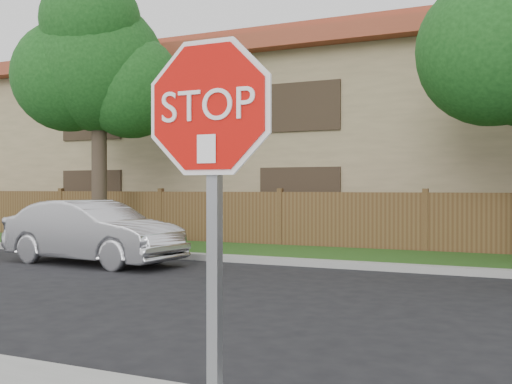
% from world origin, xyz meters
% --- Properties ---
extents(far_curb, '(70.00, 0.30, 0.15)m').
position_xyz_m(far_curb, '(0.00, 8.15, 0.07)').
color(far_curb, gray).
rests_on(far_curb, ground).
extents(grass_strip, '(70.00, 3.00, 0.12)m').
position_xyz_m(grass_strip, '(0.00, 9.80, 0.06)').
color(grass_strip, '#1E4714').
rests_on(grass_strip, ground).
extents(fence, '(70.00, 0.12, 1.60)m').
position_xyz_m(fence, '(0.00, 11.40, 0.80)').
color(fence, '#4F341C').
rests_on(fence, ground).
extents(apartment_building, '(35.20, 9.20, 7.20)m').
position_xyz_m(apartment_building, '(0.00, 17.00, 3.53)').
color(apartment_building, '#8A7B56').
rests_on(apartment_building, ground).
extents(tree_left, '(4.80, 3.90, 7.78)m').
position_xyz_m(tree_left, '(-8.98, 9.57, 5.22)').
color(tree_left, '#382B21').
rests_on(tree_left, ground).
extents(stop_sign, '(1.01, 0.13, 2.55)m').
position_xyz_m(stop_sign, '(0.86, -1.48, 1.83)').
color(stop_sign, gray).
rests_on(stop_sign, sidewalk_near).
extents(sedan_left, '(4.48, 1.93, 1.44)m').
position_xyz_m(sedan_left, '(-6.55, 6.48, 0.72)').
color(sedan_left, '#B8B8BD').
rests_on(sedan_left, ground).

